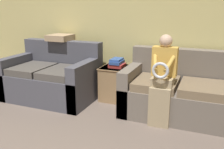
# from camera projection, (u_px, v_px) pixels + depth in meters

# --- Properties ---
(wall_back) EXTENTS (7.98, 0.06, 2.55)m
(wall_back) POSITION_uv_depth(u_px,v_px,m) (114.00, 21.00, 4.20)
(wall_back) COLOR #DBCC7F
(wall_back) RESTS_ON ground_plane
(couch_main) EXTENTS (2.17, 0.91, 0.91)m
(couch_main) POSITION_uv_depth(u_px,v_px,m) (202.00, 95.00, 3.46)
(couch_main) COLOR #70665B
(couch_main) RESTS_ON ground_plane
(couch_side) EXTENTS (1.47, 0.95, 0.94)m
(couch_side) POSITION_uv_depth(u_px,v_px,m) (53.00, 79.00, 4.21)
(couch_side) COLOR #4C4C56
(couch_side) RESTS_ON ground_plane
(child_left_seated) EXTENTS (0.33, 0.37, 1.17)m
(child_left_seated) POSITION_uv_depth(u_px,v_px,m) (163.00, 77.00, 3.21)
(child_left_seated) COLOR tan
(child_left_seated) RESTS_ON ground_plane
(side_shelf) EXTENTS (0.49, 0.50, 0.56)m
(side_shelf) POSITION_uv_depth(u_px,v_px,m) (117.00, 83.00, 4.14)
(side_shelf) COLOR #9E7A51
(side_shelf) RESTS_ON ground_plane
(book_stack) EXTENTS (0.23, 0.28, 0.14)m
(book_stack) POSITION_uv_depth(u_px,v_px,m) (117.00, 63.00, 4.04)
(book_stack) COLOR #BC3833
(book_stack) RESTS_ON side_shelf
(throw_pillow) EXTENTS (0.38, 0.38, 0.10)m
(throw_pillow) POSITION_uv_depth(u_px,v_px,m) (60.00, 38.00, 4.34)
(throw_pillow) COLOR tan
(throw_pillow) RESTS_ON couch_side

